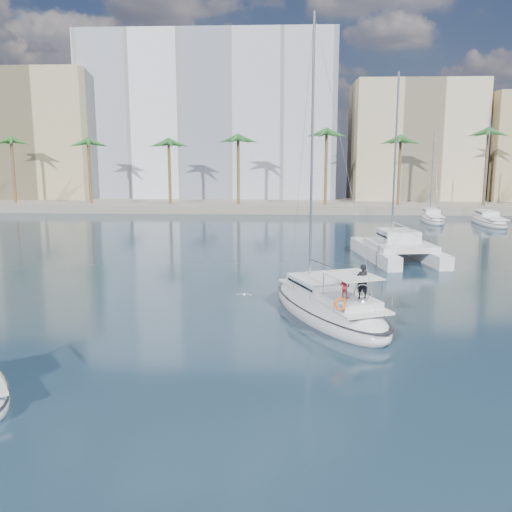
{
  "coord_description": "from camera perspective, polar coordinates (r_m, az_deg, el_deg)",
  "views": [
    {
      "loc": [
        1.02,
        -27.42,
        9.24
      ],
      "look_at": [
        -0.48,
        1.5,
        3.8
      ],
      "focal_mm": 40.0,
      "sensor_mm": 36.0,
      "label": 1
    }
  ],
  "objects": [
    {
      "name": "ground",
      "position": [
        28.95,
        0.81,
        -7.97
      ],
      "size": [
        160.0,
        160.0,
        0.0
      ],
      "primitive_type": "plane",
      "color": "black",
      "rests_on": "ground"
    },
    {
      "name": "quay",
      "position": [
        88.85,
        2.32,
        5.05
      ],
      "size": [
        120.0,
        14.0,
        1.2
      ],
      "primitive_type": "cube",
      "color": "gray",
      "rests_on": "ground"
    },
    {
      "name": "building_modern",
      "position": [
        101.37,
        -4.52,
        13.3
      ],
      "size": [
        42.0,
        16.0,
        28.0
      ],
      "primitive_type": "cube",
      "color": "silver",
      "rests_on": "ground"
    },
    {
      "name": "building_tan_left",
      "position": [
        105.6,
        -21.46,
        10.87
      ],
      "size": [
        22.0,
        14.0,
        22.0
      ],
      "primitive_type": "cube",
      "color": "tan",
      "rests_on": "ground"
    },
    {
      "name": "building_beige",
      "position": [
        99.66,
        15.41,
        10.7
      ],
      "size": [
        20.0,
        14.0,
        20.0
      ],
      "primitive_type": "cube",
      "color": "#C1B18A",
      "rests_on": "ground"
    },
    {
      "name": "palm_left",
      "position": [
        91.4,
        -19.9,
        10.67
      ],
      "size": [
        3.6,
        3.6,
        12.3
      ],
      "color": "brown",
      "rests_on": "ground"
    },
    {
      "name": "palm_centre",
      "position": [
        84.43,
        2.34,
        11.34
      ],
      "size": [
        3.6,
        3.6,
        12.3
      ],
      "color": "brown",
      "rests_on": "ground"
    },
    {
      "name": "main_sloop",
      "position": [
        32.31,
        7.23,
        -5.07
      ],
      "size": [
        8.04,
        12.36,
        17.55
      ],
      "rotation": [
        0.0,
        0.0,
        0.4
      ],
      "color": "silver",
      "rests_on": "ground"
    },
    {
      "name": "catamaran",
      "position": [
        49.91,
        14.03,
        0.94
      ],
      "size": [
        6.88,
        11.28,
        15.62
      ],
      "rotation": [
        0.0,
        0.0,
        0.16
      ],
      "color": "silver",
      "rests_on": "ground"
    },
    {
      "name": "seagull",
      "position": [
        34.98,
        -1.19,
        -3.88
      ],
      "size": [
        0.94,
        0.4,
        0.17
      ],
      "color": "silver",
      "rests_on": "ground"
    },
    {
      "name": "moored_yacht_a",
      "position": [
        77.36,
        17.19,
        3.3
      ],
      "size": [
        3.37,
        9.52,
        11.9
      ],
      "primitive_type": null,
      "rotation": [
        0.0,
        0.0,
        -0.07
      ],
      "color": "silver",
      "rests_on": "ground"
    },
    {
      "name": "moored_yacht_b",
      "position": [
        77.33,
        22.23,
        2.98
      ],
      "size": [
        3.32,
        10.83,
        13.72
      ],
      "primitive_type": null,
      "rotation": [
        0.0,
        0.0,
        -0.02
      ],
      "color": "silver",
      "rests_on": "ground"
    }
  ]
}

